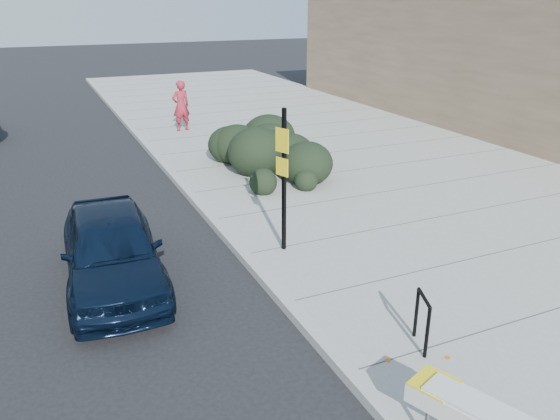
{
  "coord_description": "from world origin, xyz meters",
  "views": [
    {
      "loc": [
        -3.4,
        -7.16,
        4.88
      ],
      "look_at": [
        0.72,
        1.93,
        1.0
      ],
      "focal_mm": 35.0,
      "sensor_mm": 36.0,
      "label": 1
    }
  ],
  "objects_px": {
    "bike_rack": "(422,317)",
    "pedestrian": "(181,106)",
    "sign_post": "(283,173)",
    "sedan_navy": "(112,249)"
  },
  "relations": [
    {
      "from": "bike_rack",
      "to": "sign_post",
      "type": "distance_m",
      "value": 4.0
    },
    {
      "from": "bike_rack",
      "to": "sedan_navy",
      "type": "relative_size",
      "value": 0.2
    },
    {
      "from": "sedan_navy",
      "to": "pedestrian",
      "type": "distance_m",
      "value": 11.83
    },
    {
      "from": "bike_rack",
      "to": "sign_post",
      "type": "xyz_separation_m",
      "value": [
        -0.43,
        3.82,
        1.11
      ]
    },
    {
      "from": "sign_post",
      "to": "pedestrian",
      "type": "bearing_deg",
      "value": 64.21
    },
    {
      "from": "bike_rack",
      "to": "pedestrian",
      "type": "height_order",
      "value": "pedestrian"
    },
    {
      "from": "bike_rack",
      "to": "sign_post",
      "type": "bearing_deg",
      "value": 117.39
    },
    {
      "from": "sign_post",
      "to": "pedestrian",
      "type": "distance_m",
      "value": 11.3
    },
    {
      "from": "sign_post",
      "to": "sedan_navy",
      "type": "relative_size",
      "value": 0.69
    },
    {
      "from": "sign_post",
      "to": "sedan_navy",
      "type": "xyz_separation_m",
      "value": [
        -3.28,
        0.19,
        -1.05
      ]
    }
  ]
}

